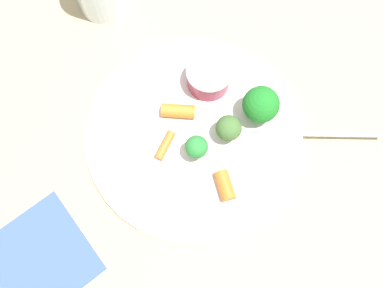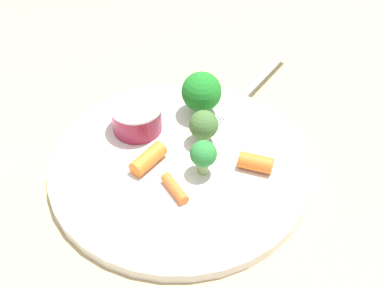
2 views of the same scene
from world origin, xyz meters
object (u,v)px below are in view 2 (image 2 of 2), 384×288
at_px(broccoli_floret_0, 204,125).
at_px(sauce_cup, 137,117).
at_px(carrot_stick_0, 170,188).
at_px(carrot_stick_2, 256,161).
at_px(carrot_stick_1, 148,159).
at_px(plate, 180,167).
at_px(broccoli_floret_1, 202,92).
at_px(broccoli_floret_2, 203,155).
at_px(fork, 249,91).

bearing_deg(broccoli_floret_0, sauce_cup, 79.58).
height_order(carrot_stick_0, carrot_stick_2, carrot_stick_2).
bearing_deg(carrot_stick_1, plate, -80.39).
height_order(sauce_cup, broccoli_floret_1, broccoli_floret_1).
bearing_deg(sauce_cup, carrot_stick_2, -109.67).
xyz_separation_m(plate, carrot_stick_1, (-0.01, 0.03, 0.01)).
distance_m(plate, broccoli_floret_1, 0.09).
bearing_deg(broccoli_floret_2, carrot_stick_2, -77.05).
bearing_deg(carrot_stick_1, broccoli_floret_0, -52.79).
bearing_deg(plate, sauce_cup, 47.00).
bearing_deg(broccoli_floret_0, carrot_stick_2, -120.32).
height_order(broccoli_floret_0, carrot_stick_2, broccoli_floret_0).
xyz_separation_m(broccoli_floret_0, carrot_stick_0, (-0.08, 0.03, -0.02)).
bearing_deg(fork, broccoli_floret_2, 162.31).
xyz_separation_m(broccoli_floret_2, carrot_stick_1, (0.00, 0.06, -0.02)).
distance_m(broccoli_floret_2, carrot_stick_1, 0.06).
height_order(broccoli_floret_1, carrot_stick_2, broccoli_floret_1).
bearing_deg(fork, plate, 151.37).
distance_m(plate, sauce_cup, 0.08).
bearing_deg(broccoli_floret_0, carrot_stick_1, 127.21).
distance_m(carrot_stick_0, carrot_stick_1, 0.05).
relative_size(sauce_cup, carrot_stick_1, 1.38).
relative_size(broccoli_floret_2, carrot_stick_2, 1.14).
bearing_deg(carrot_stick_0, carrot_stick_1, 38.41).
xyz_separation_m(broccoli_floret_1, broccoli_floret_2, (-0.10, -0.01, -0.01)).
xyz_separation_m(broccoli_floret_2, carrot_stick_2, (0.01, -0.05, -0.02)).
xyz_separation_m(plate, sauce_cup, (0.05, 0.05, 0.02)).
height_order(plate, carrot_stick_1, carrot_stick_1).
height_order(plate, sauce_cup, sauce_cup).
bearing_deg(plate, fork, -28.63).
height_order(broccoli_floret_0, fork, broccoli_floret_0).
bearing_deg(broccoli_floret_0, fork, -27.40).
xyz_separation_m(broccoli_floret_0, carrot_stick_2, (-0.03, -0.06, -0.02)).
height_order(carrot_stick_1, carrot_stick_2, same).
xyz_separation_m(plate, fork, (0.13, -0.07, 0.01)).
distance_m(broccoli_floret_1, carrot_stick_2, 0.11).
height_order(carrot_stick_2, fork, carrot_stick_2).
xyz_separation_m(plate, carrot_stick_0, (-0.04, 0.00, 0.01)).
distance_m(broccoli_floret_1, fork, 0.08).
height_order(broccoli_floret_0, broccoli_floret_1, broccoli_floret_1).
xyz_separation_m(sauce_cup, broccoli_floret_0, (-0.01, -0.08, 0.01)).
relative_size(broccoli_floret_1, carrot_stick_1, 1.27).
relative_size(plate, broccoli_floret_2, 6.83).
relative_size(broccoli_floret_1, carrot_stick_0, 1.40).
height_order(broccoli_floret_2, fork, broccoli_floret_2).
distance_m(broccoli_floret_2, carrot_stick_2, 0.06).
bearing_deg(broccoli_floret_1, carrot_stick_0, 170.88).
bearing_deg(fork, carrot_stick_0, 156.25).
relative_size(plate, broccoli_floret_1, 5.15).
relative_size(plate, carrot_stick_1, 6.53).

